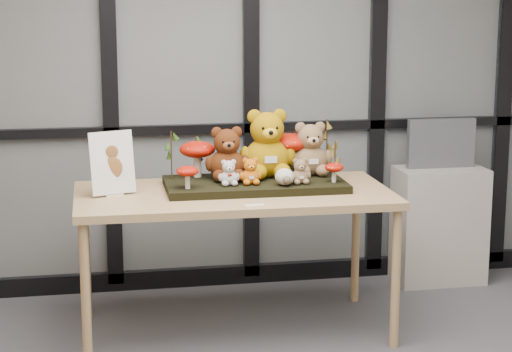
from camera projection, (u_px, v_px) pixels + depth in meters
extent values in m
plane|color=#B8B6AD|center=(181.00, 74.00, 5.89)|extent=(5.00, 0.00, 5.00)
cube|color=#2D383F|center=(181.00, 75.00, 5.86)|extent=(4.90, 0.02, 2.70)
cube|color=black|center=(185.00, 277.00, 6.13)|extent=(4.90, 0.06, 0.12)
cube|color=black|center=(182.00, 129.00, 5.93)|extent=(4.90, 0.06, 0.06)
cube|color=black|center=(109.00, 76.00, 5.78)|extent=(0.10, 0.06, 2.70)
cube|color=black|center=(251.00, 74.00, 5.95)|extent=(0.10, 0.06, 2.70)
cube|color=black|center=(378.00, 71.00, 6.10)|extent=(0.10, 0.06, 2.70)
cube|color=black|center=(505.00, 69.00, 6.27)|extent=(0.10, 0.06, 2.70)
cube|color=tan|center=(234.00, 195.00, 5.18)|extent=(1.77, 0.90, 0.04)
cylinder|color=tan|center=(86.00, 297.00, 4.74)|extent=(0.05, 0.05, 0.78)
cylinder|color=tan|center=(86.00, 254.00, 5.49)|extent=(0.05, 0.05, 0.78)
cylinder|color=tan|center=(396.00, 279.00, 5.03)|extent=(0.05, 0.05, 0.78)
cylinder|color=tan|center=(356.00, 241.00, 5.78)|extent=(0.05, 0.05, 0.78)
cube|color=black|center=(255.00, 184.00, 5.25)|extent=(1.02, 0.52, 0.04)
cube|color=silver|center=(113.00, 194.00, 5.08)|extent=(0.11, 0.09, 0.01)
cube|color=white|center=(112.00, 163.00, 5.04)|extent=(0.25, 0.13, 0.34)
ellipsoid|color=brown|center=(112.00, 168.00, 5.04)|extent=(0.11, 0.01, 0.12)
ellipsoid|color=brown|center=(112.00, 152.00, 5.02)|extent=(0.07, 0.01, 0.07)
cube|color=white|center=(254.00, 205.00, 4.84)|extent=(0.10, 0.03, 0.00)
cube|color=#A59B93|center=(439.00, 225.00, 6.18)|extent=(0.58, 0.34, 0.78)
cube|color=#52545A|center=(441.00, 143.00, 6.08)|extent=(0.46, 0.05, 0.32)
cube|color=black|center=(442.00, 144.00, 6.06)|extent=(0.40, 0.00, 0.27)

